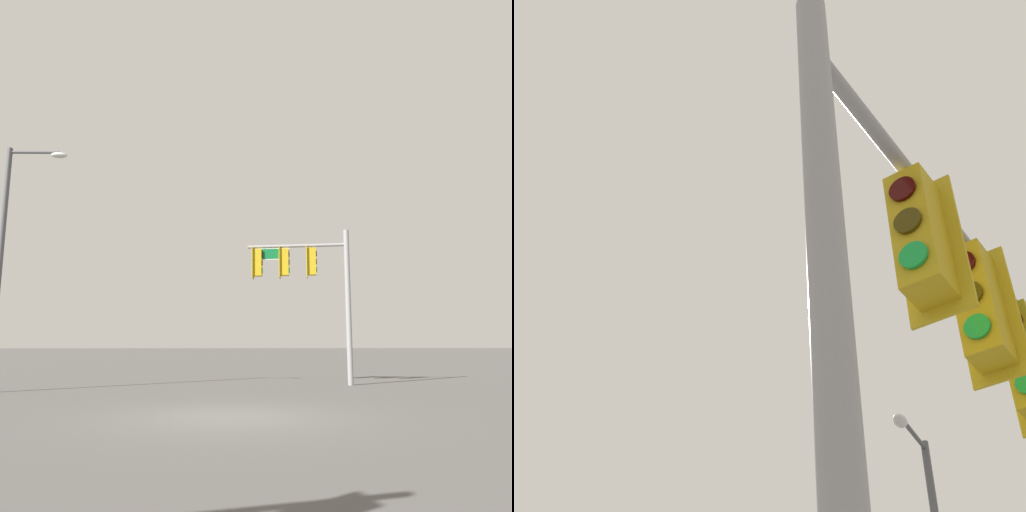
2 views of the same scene
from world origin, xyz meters
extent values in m
cylinder|color=gray|center=(-5.02, -8.08, 3.07)|extent=(0.22, 0.22, 6.13)
cylinder|color=gray|center=(-3.06, -8.54, 5.53)|extent=(3.96, 1.05, 0.13)
cube|color=gold|center=(-3.46, -8.45, 4.86)|extent=(0.15, 0.51, 1.30)
cube|color=#B79314|center=(-3.65, -8.40, 4.86)|extent=(0.42, 0.39, 1.10)
cylinder|color=#B79314|center=(-3.65, -8.40, 5.47)|extent=(0.04, 0.04, 0.12)
cylinder|color=#340503|center=(-3.84, -8.36, 5.19)|extent=(0.08, 0.22, 0.22)
cylinder|color=#392D05|center=(-3.84, -8.36, 4.86)|extent=(0.08, 0.22, 0.22)
cylinder|color=green|center=(-3.84, -8.36, 4.53)|extent=(0.08, 0.22, 0.22)
cube|color=gold|center=(-2.38, -8.70, 4.86)|extent=(0.15, 0.51, 1.30)
cube|color=#B79314|center=(-2.57, -8.66, 4.86)|extent=(0.42, 0.39, 1.10)
cylinder|color=#B79314|center=(-2.57, -8.66, 5.47)|extent=(0.04, 0.04, 0.12)
cylinder|color=#340503|center=(-2.76, -8.61, 5.19)|extent=(0.08, 0.22, 0.22)
cylinder|color=#392D05|center=(-2.76, -8.61, 4.86)|extent=(0.08, 0.22, 0.22)
cylinder|color=green|center=(-2.76, -8.61, 4.53)|extent=(0.08, 0.22, 0.22)
cylinder|color=#B79314|center=(-1.49, -8.91, 5.47)|extent=(0.04, 0.04, 0.12)
cylinder|color=#340503|center=(-1.68, -8.87, 5.19)|extent=(0.08, 0.22, 0.22)
cylinder|color=#392D05|center=(-1.68, -8.87, 4.86)|extent=(0.08, 0.22, 0.22)
cube|color=#0F602D|center=(-2.01, -8.79, 5.23)|extent=(1.46, 0.38, 0.42)
cube|color=white|center=(-2.01, -8.79, 5.23)|extent=(1.51, 0.38, 0.48)
cylinder|color=#4C4C51|center=(6.75, -6.20, 8.28)|extent=(1.74, 0.23, 0.10)
ellipsoid|color=silver|center=(5.88, -6.13, 8.18)|extent=(0.56, 0.28, 0.20)
camera|label=1|loc=(0.49, 11.27, 1.55)|focal=35.00mm
camera|label=2|loc=(-7.80, -8.92, 1.31)|focal=50.00mm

